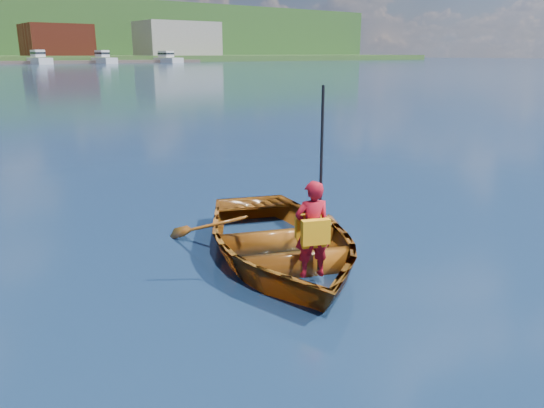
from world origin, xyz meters
The scene contains 3 objects.
ground centered at (0.00, 0.00, 0.00)m, with size 600.00×600.00×0.00m.
rowboat centered at (1.01, -0.25, 0.26)m, with size 4.09×4.71×0.82m.
child_paddler centered at (0.82, -1.14, 0.70)m, with size 0.51×0.43×2.27m.
Camera 1 is at (-3.17, -5.63, 2.71)m, focal length 35.00 mm.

